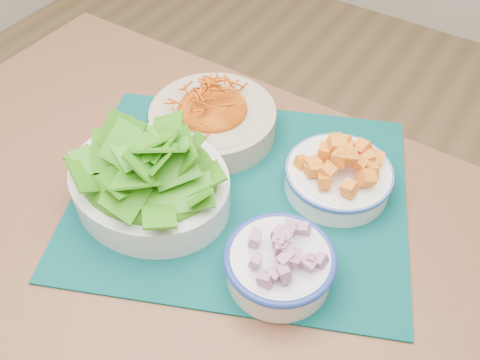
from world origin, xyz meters
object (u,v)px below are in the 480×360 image
Objects in this scene: placemat at (240,193)px; squash_bowl at (339,170)px; table at (176,245)px; lettuce_bowl at (148,173)px; carrot_bowl at (213,115)px; onion_bowl at (280,261)px.

squash_bowl reaches higher than placemat.
squash_bowl reaches higher than table.
squash_bowl is 0.82× the size of lettuce_bowl.
placemat is at bearing -39.15° from carrot_bowl.
table is at bearing 17.81° from lettuce_bowl.
lettuce_bowl is (0.01, -0.18, 0.02)m from carrot_bowl.
squash_bowl is at bearing 38.88° from lettuce_bowl.
lettuce_bowl reaches higher than onion_bowl.
lettuce_bowl is at bearing 175.77° from onion_bowl.
carrot_bowl is at bearing 117.88° from placemat.
table is 6.23× the size of onion_bowl.
lettuce_bowl is 0.25m from onion_bowl.
table is 0.32m from squash_bowl.
onion_bowl is at bearing -61.38° from placemat.
carrot_bowl is at bearing 101.75° from table.
lettuce_bowl is (-0.11, -0.09, 0.06)m from placemat.
lettuce_bowl reaches higher than squash_bowl.
placemat is 1.97× the size of lettuce_bowl.
carrot_bowl is 1.04× the size of squash_bowl.
onion_bowl is at bearing -2.55° from lettuce_bowl.
carrot_bowl is 0.19m from lettuce_bowl.
placemat is 3.09× the size of onion_bowl.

